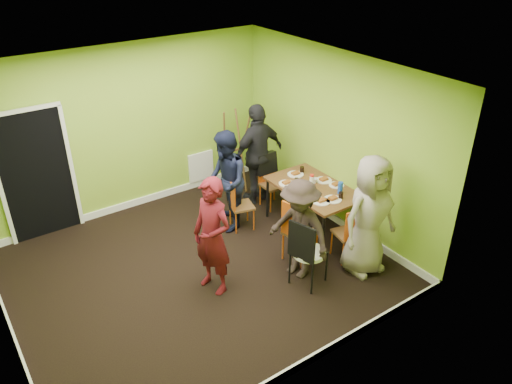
% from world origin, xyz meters
% --- Properties ---
extents(ground, '(5.00, 5.00, 0.00)m').
position_xyz_m(ground, '(0.00, 0.00, 0.00)').
color(ground, black).
rests_on(ground, ground).
extents(room_walls, '(5.04, 4.54, 2.82)m').
position_xyz_m(room_walls, '(-0.02, 0.04, 0.99)').
color(room_walls, '#8AAE2C').
rests_on(room_walls, ground).
extents(dining_table, '(0.90, 1.50, 0.75)m').
position_xyz_m(dining_table, '(2.05, -0.07, 0.70)').
color(dining_table, black).
rests_on(dining_table, ground).
extents(chair_left_far, '(0.43, 0.43, 0.85)m').
position_xyz_m(chair_left_far, '(1.06, 0.60, 0.48)').
color(chair_left_far, '#DA5914').
rests_on(chair_left_far, ground).
extents(chair_left_near, '(0.49, 0.49, 0.99)m').
position_xyz_m(chair_left_near, '(1.27, -0.63, 0.56)').
color(chair_left_near, '#DA5914').
rests_on(chair_left_near, ground).
extents(chair_back_end, '(0.38, 0.45, 0.93)m').
position_xyz_m(chair_back_end, '(1.94, 1.00, 0.66)').
color(chair_back_end, '#DA5914').
rests_on(chair_back_end, ground).
extents(chair_front_end, '(0.43, 0.44, 0.89)m').
position_xyz_m(chair_front_end, '(1.92, -1.05, 0.50)').
color(chair_front_end, '#DA5914').
rests_on(chair_front_end, ground).
extents(chair_bentwood, '(0.51, 0.50, 1.03)m').
position_xyz_m(chair_bentwood, '(1.03, -1.12, 0.57)').
color(chair_bentwood, black).
rests_on(chair_bentwood, ground).
extents(easel, '(0.62, 0.58, 1.55)m').
position_xyz_m(easel, '(1.84, 1.84, 0.76)').
color(easel, brown).
rests_on(easel, ground).
extents(plate_near_left, '(0.25, 0.25, 0.01)m').
position_xyz_m(plate_near_left, '(1.76, 0.25, 0.76)').
color(plate_near_left, white).
rests_on(plate_near_left, dining_table).
extents(plate_near_right, '(0.27, 0.27, 0.01)m').
position_xyz_m(plate_near_right, '(1.83, -0.49, 0.76)').
color(plate_near_right, white).
rests_on(plate_near_right, dining_table).
extents(plate_far_back, '(0.27, 0.27, 0.01)m').
position_xyz_m(plate_far_back, '(2.08, 0.42, 0.76)').
color(plate_far_back, white).
rests_on(plate_far_back, dining_table).
extents(plate_far_front, '(0.27, 0.27, 0.01)m').
position_xyz_m(plate_far_front, '(2.01, -0.54, 0.76)').
color(plate_far_front, white).
rests_on(plate_far_front, dining_table).
extents(plate_wall_back, '(0.26, 0.26, 0.01)m').
position_xyz_m(plate_wall_back, '(2.32, -0.00, 0.76)').
color(plate_wall_back, white).
rests_on(plate_wall_back, dining_table).
extents(plate_wall_front, '(0.24, 0.24, 0.01)m').
position_xyz_m(plate_wall_front, '(2.37, -0.24, 0.76)').
color(plate_wall_front, white).
rests_on(plate_wall_front, dining_table).
extents(thermos, '(0.07, 0.07, 0.23)m').
position_xyz_m(thermos, '(1.96, -0.12, 0.86)').
color(thermos, white).
rests_on(thermos, dining_table).
extents(blue_bottle, '(0.08, 0.08, 0.19)m').
position_xyz_m(blue_bottle, '(2.24, -0.46, 0.85)').
color(blue_bottle, '#184BB5').
rests_on(blue_bottle, dining_table).
extents(orange_bottle, '(0.03, 0.03, 0.08)m').
position_xyz_m(orange_bottle, '(1.92, 0.17, 0.79)').
color(orange_bottle, '#DA5914').
rests_on(orange_bottle, dining_table).
extents(glass_mid, '(0.07, 0.07, 0.10)m').
position_xyz_m(glass_mid, '(1.88, 0.15, 0.80)').
color(glass_mid, black).
rests_on(glass_mid, dining_table).
extents(glass_back, '(0.07, 0.07, 0.10)m').
position_xyz_m(glass_back, '(2.22, 0.43, 0.80)').
color(glass_back, black).
rests_on(glass_back, dining_table).
extents(glass_front, '(0.07, 0.07, 0.11)m').
position_xyz_m(glass_front, '(2.14, -0.58, 0.80)').
color(glass_front, black).
rests_on(glass_front, dining_table).
extents(cup_a, '(0.12, 0.12, 0.10)m').
position_xyz_m(cup_a, '(1.86, -0.20, 0.80)').
color(cup_a, white).
rests_on(cup_a, dining_table).
extents(cup_b, '(0.09, 0.09, 0.08)m').
position_xyz_m(cup_b, '(2.14, 0.02, 0.79)').
color(cup_b, white).
rests_on(cup_b, dining_table).
extents(person_standing, '(0.55, 0.69, 1.65)m').
position_xyz_m(person_standing, '(-0.01, -0.47, 0.83)').
color(person_standing, '#550E16').
rests_on(person_standing, ground).
extents(person_left_far, '(0.88, 0.97, 1.64)m').
position_xyz_m(person_left_far, '(0.94, 0.75, 0.82)').
color(person_left_far, black).
rests_on(person_left_far, ground).
extents(person_left_near, '(0.75, 1.05, 1.48)m').
position_xyz_m(person_left_near, '(1.10, -0.87, 0.74)').
color(person_left_near, black).
rests_on(person_left_near, ground).
extents(person_back_end, '(1.08, 0.54, 1.78)m').
position_xyz_m(person_back_end, '(1.86, 1.18, 0.89)').
color(person_back_end, black).
rests_on(person_back_end, ground).
extents(person_front_end, '(0.88, 0.58, 1.77)m').
position_xyz_m(person_front_end, '(1.95, -1.32, 0.88)').
color(person_front_end, gray).
rests_on(person_front_end, ground).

